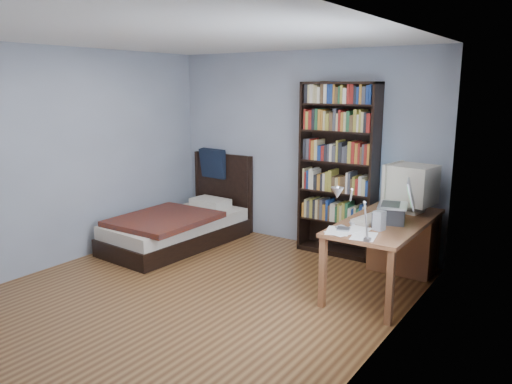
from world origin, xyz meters
TOP-DOWN VIEW (x-y plane):
  - room at (0.03, -0.00)m, footprint 4.20×4.24m
  - desk at (1.50, 1.64)m, footprint 0.75×1.62m
  - crt_monitor at (1.59, 1.66)m, footprint 0.51×0.47m
  - laptop at (1.59, 1.15)m, footprint 0.44×0.43m
  - desk_lamp at (1.50, 0.10)m, footprint 0.21×0.46m
  - keyboard at (1.38, 1.11)m, footprint 0.28×0.53m
  - speaker at (1.56, 0.82)m, footprint 0.11×0.11m
  - soda_can at (1.41, 1.43)m, footprint 0.06×0.06m
  - mouse at (1.49, 1.43)m, footprint 0.07×0.12m
  - phone_silver at (1.28, 0.86)m, footprint 0.09×0.10m
  - phone_grey at (1.23, 0.68)m, footprint 0.07×0.10m
  - external_drive at (1.30, 0.61)m, footprint 0.14×0.14m
  - bookshelf at (0.61, 1.94)m, footprint 0.95×0.30m
  - bed at (-1.26, 1.14)m, footprint 1.08×2.07m

SIDE VIEW (x-z plane):
  - bed at x=-1.26m, z-range -0.32..0.84m
  - desk at x=1.50m, z-range 0.05..0.78m
  - phone_silver at x=1.28m, z-range 0.73..0.75m
  - phone_grey at x=1.23m, z-range 0.73..0.75m
  - external_drive at x=1.30m, z-range 0.73..0.75m
  - keyboard at x=1.38m, z-range 0.72..0.77m
  - mouse at x=1.49m, z-range 0.73..0.77m
  - soda_can at x=1.41m, z-range 0.73..0.84m
  - speaker at x=1.56m, z-range 0.73..0.91m
  - laptop at x=1.59m, z-range 0.63..1.07m
  - crt_monitor at x=1.59m, z-range 0.76..1.28m
  - bookshelf at x=0.61m, z-range 0.00..2.11m
  - desk_lamp at x=1.50m, z-range 0.89..1.44m
  - room at x=0.03m, z-range 0.00..2.50m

